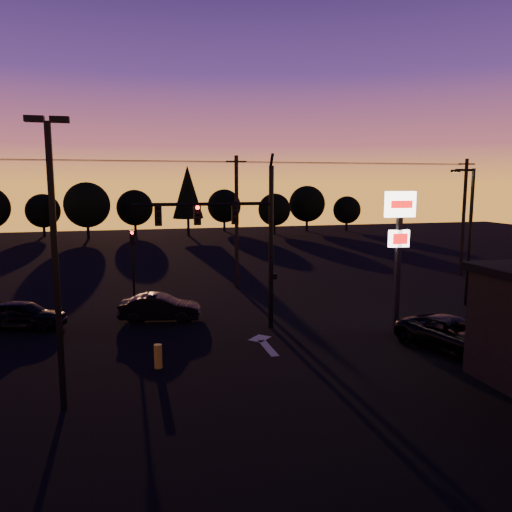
{
  "coord_description": "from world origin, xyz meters",
  "views": [
    {
      "loc": [
        -5.38,
        -19.23,
        7.19
      ],
      "look_at": [
        1.0,
        5.0,
        3.5
      ],
      "focal_mm": 35.0,
      "sensor_mm": 36.0,
      "label": 1
    }
  ],
  "objects_px": {
    "parking_lot_light": "(54,246)",
    "pylon_sign": "(399,232)",
    "bollard": "(158,356)",
    "car_mid": "(160,308)",
    "secondary_signal": "(133,255)",
    "streetlight": "(469,231)",
    "car_left": "(23,315)",
    "suv_parked": "(456,335)",
    "traffic_signal_mast": "(239,230)"
  },
  "relations": [
    {
      "from": "parking_lot_light",
      "to": "pylon_sign",
      "type": "xyz_separation_m",
      "value": [
        14.5,
        4.5,
        -0.36
      ]
    },
    {
      "from": "bollard",
      "to": "car_mid",
      "type": "bearing_deg",
      "value": 85.35
    },
    {
      "from": "secondary_signal",
      "to": "streetlight",
      "type": "bearing_deg",
      "value": -17.56
    },
    {
      "from": "secondary_signal",
      "to": "pylon_sign",
      "type": "bearing_deg",
      "value": -39.77
    },
    {
      "from": "secondary_signal",
      "to": "parking_lot_light",
      "type": "xyz_separation_m",
      "value": [
        -2.5,
        -14.49,
        2.41
      ]
    },
    {
      "from": "car_left",
      "to": "bollard",
      "type": "bearing_deg",
      "value": -120.84
    },
    {
      "from": "bollard",
      "to": "suv_parked",
      "type": "distance_m",
      "value": 12.53
    },
    {
      "from": "pylon_sign",
      "to": "streetlight",
      "type": "relative_size",
      "value": 0.85
    },
    {
      "from": "streetlight",
      "to": "secondary_signal",
      "type": "bearing_deg",
      "value": 162.44
    },
    {
      "from": "secondary_signal",
      "to": "car_mid",
      "type": "height_order",
      "value": "secondary_signal"
    },
    {
      "from": "streetlight",
      "to": "bollard",
      "type": "height_order",
      "value": "streetlight"
    },
    {
      "from": "parking_lot_light",
      "to": "pylon_sign",
      "type": "bearing_deg",
      "value": 17.23
    },
    {
      "from": "suv_parked",
      "to": "traffic_signal_mast",
      "type": "bearing_deg",
      "value": 128.32
    },
    {
      "from": "suv_parked",
      "to": "car_mid",
      "type": "bearing_deg",
      "value": 127.33
    },
    {
      "from": "pylon_sign",
      "to": "suv_parked",
      "type": "relative_size",
      "value": 1.32
    },
    {
      "from": "traffic_signal_mast",
      "to": "car_mid",
      "type": "height_order",
      "value": "traffic_signal_mast"
    },
    {
      "from": "secondary_signal",
      "to": "car_left",
      "type": "distance_m",
      "value": 7.44
    },
    {
      "from": "parking_lot_light",
      "to": "car_left",
      "type": "xyz_separation_m",
      "value": [
        -2.97,
        9.92,
        -4.55
      ]
    },
    {
      "from": "car_mid",
      "to": "secondary_signal",
      "type": "bearing_deg",
      "value": 27.13
    },
    {
      "from": "streetlight",
      "to": "bollard",
      "type": "bearing_deg",
      "value": -162.74
    },
    {
      "from": "traffic_signal_mast",
      "to": "bollard",
      "type": "relative_size",
      "value": 9.12
    },
    {
      "from": "car_left",
      "to": "suv_parked",
      "type": "distance_m",
      "value": 20.41
    },
    {
      "from": "parking_lot_light",
      "to": "streetlight",
      "type": "height_order",
      "value": "parking_lot_light"
    },
    {
      "from": "car_left",
      "to": "car_mid",
      "type": "distance_m",
      "value": 6.71
    },
    {
      "from": "bollard",
      "to": "parking_lot_light",
      "type": "bearing_deg",
      "value": -138.27
    },
    {
      "from": "parking_lot_light",
      "to": "pylon_sign",
      "type": "height_order",
      "value": "parking_lot_light"
    },
    {
      "from": "streetlight",
      "to": "car_left",
      "type": "xyz_separation_m",
      "value": [
        -24.37,
        1.42,
        -3.71
      ]
    },
    {
      "from": "car_mid",
      "to": "pylon_sign",
      "type": "bearing_deg",
      "value": -103.35
    },
    {
      "from": "secondary_signal",
      "to": "suv_parked",
      "type": "height_order",
      "value": "secondary_signal"
    },
    {
      "from": "secondary_signal",
      "to": "bollard",
      "type": "distance_m",
      "value": 11.91
    },
    {
      "from": "parking_lot_light",
      "to": "suv_parked",
      "type": "height_order",
      "value": "parking_lot_light"
    },
    {
      "from": "secondary_signal",
      "to": "streetlight",
      "type": "distance_m",
      "value": 19.89
    },
    {
      "from": "pylon_sign",
      "to": "secondary_signal",
      "type": "bearing_deg",
      "value": 140.23
    },
    {
      "from": "streetlight",
      "to": "car_mid",
      "type": "distance_m",
      "value": 18.1
    },
    {
      "from": "parking_lot_light",
      "to": "bollard",
      "type": "height_order",
      "value": "parking_lot_light"
    },
    {
      "from": "car_mid",
      "to": "suv_parked",
      "type": "xyz_separation_m",
      "value": [
        11.9,
        -8.2,
        0.03
      ]
    },
    {
      "from": "streetlight",
      "to": "suv_parked",
      "type": "xyz_separation_m",
      "value": [
        -5.77,
        -6.98,
        -3.7
      ]
    },
    {
      "from": "suv_parked",
      "to": "pylon_sign",
      "type": "bearing_deg",
      "value": 92.84
    },
    {
      "from": "car_mid",
      "to": "suv_parked",
      "type": "bearing_deg",
      "value": -112.02
    },
    {
      "from": "traffic_signal_mast",
      "to": "car_mid",
      "type": "relative_size",
      "value": 2.04
    },
    {
      "from": "secondary_signal",
      "to": "parking_lot_light",
      "type": "distance_m",
      "value": 14.9
    },
    {
      "from": "bollard",
      "to": "car_left",
      "type": "xyz_separation_m",
      "value": [
        -6.14,
        7.08,
        0.24
      ]
    },
    {
      "from": "traffic_signal_mast",
      "to": "suv_parked",
      "type": "height_order",
      "value": "traffic_signal_mast"
    },
    {
      "from": "streetlight",
      "to": "car_mid",
      "type": "height_order",
      "value": "streetlight"
    },
    {
      "from": "traffic_signal_mast",
      "to": "bollard",
      "type": "xyz_separation_m",
      "value": [
        -4.22,
        -4.16,
        -4.47
      ]
    },
    {
      "from": "secondary_signal",
      "to": "car_left",
      "type": "bearing_deg",
      "value": -140.12
    },
    {
      "from": "car_mid",
      "to": "suv_parked",
      "type": "distance_m",
      "value": 14.45
    },
    {
      "from": "secondary_signal",
      "to": "bollard",
      "type": "height_order",
      "value": "secondary_signal"
    },
    {
      "from": "traffic_signal_mast",
      "to": "car_left",
      "type": "xyz_separation_m",
      "value": [
        -10.37,
        2.93,
        -4.22
      ]
    },
    {
      "from": "streetlight",
      "to": "car_left",
      "type": "bearing_deg",
      "value": 176.67
    }
  ]
}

